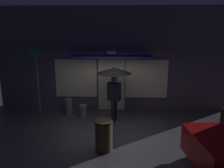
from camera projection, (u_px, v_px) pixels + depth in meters
ground_plane at (109, 131)px, 7.75m from camera, size 18.00×18.00×0.00m
building_facade at (112, 60)px, 9.51m from camera, size 9.54×1.00×4.26m
person_with_umbrella at (114, 78)px, 8.26m from camera, size 1.25×1.25×2.03m
street_sign_post at (37, 78)px, 8.72m from camera, size 0.40×0.07×2.73m
sidewalk_bollard at (69, 107)px, 9.24m from camera, size 0.30×0.30×0.63m
sidewalk_bollard_2 at (83, 111)px, 8.97m from camera, size 0.30×0.30×0.48m
trash_bin at (104, 135)px, 6.48m from camera, size 0.51×0.51×0.90m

